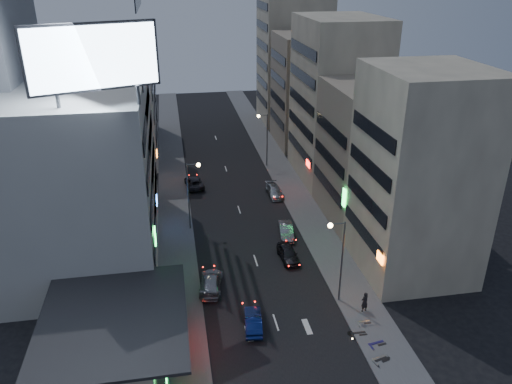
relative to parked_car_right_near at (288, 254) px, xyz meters
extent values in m
plane|color=black|center=(-3.36, -13.62, -0.71)|extent=(180.00, 180.00, 0.00)
cube|color=#4C4C4F|center=(-11.36, 16.38, -0.65)|extent=(4.00, 120.00, 0.12)
cube|color=#4C4C4F|center=(4.64, 16.38, -0.65)|extent=(4.00, 120.00, 0.12)
cube|color=beige|center=(-17.36, -11.62, 1.09)|extent=(8.00, 12.00, 3.60)
cube|color=black|center=(-16.36, -11.62, 3.04)|extent=(11.00, 13.00, 0.25)
cube|color=black|center=(-12.26, -11.62, 2.39)|extent=(0.12, 4.00, 0.90)
cube|color=#FF1E14|center=(-12.18, -11.62, 2.39)|extent=(0.04, 3.70, 0.70)
cube|color=#AEAEA9|center=(-20.36, 6.38, 8.29)|extent=(14.00, 24.00, 18.00)
cube|color=beige|center=(11.64, -3.12, 9.29)|extent=(10.00, 11.00, 20.00)
cube|color=gray|center=(12.14, 8.38, 7.29)|extent=(11.00, 12.00, 16.00)
cube|color=beige|center=(11.64, 21.38, 10.29)|extent=(10.00, 14.00, 22.00)
cube|color=#AEAEA9|center=(-18.86, 31.38, 9.29)|extent=(11.00, 10.00, 20.00)
cube|color=slate|center=(-19.36, 44.38, 6.79)|extent=(12.00, 10.00, 15.00)
cube|color=gray|center=(12.14, 36.38, 8.29)|extent=(11.00, 12.00, 18.00)
cube|color=beige|center=(12.64, 50.38, 11.29)|extent=(12.00, 12.00, 24.00)
cylinder|color=#595B60|center=(-19.36, -3.62, 18.04)|extent=(0.30, 0.30, 1.50)
cylinder|color=#595B60|center=(-13.36, -3.62, 18.04)|extent=(0.30, 0.30, 1.50)
cube|color=black|center=(-16.36, -3.62, 20.99)|extent=(9.52, 3.75, 5.00)
cube|color=#B1D0ED|center=(-16.28, -3.83, 20.99)|extent=(9.04, 3.34, 4.60)
cylinder|color=#595B60|center=(2.94, -7.62, 3.41)|extent=(0.16, 0.16, 8.00)
cylinder|color=#595B60|center=(2.24, -7.62, 7.31)|extent=(1.40, 0.10, 0.10)
sphere|color=#FFD88C|center=(1.64, -7.62, 7.21)|extent=(0.44, 0.44, 0.44)
cylinder|color=#595B60|center=(-9.66, 8.38, 3.41)|extent=(0.16, 0.16, 8.00)
cylinder|color=#595B60|center=(-8.96, 8.38, 7.31)|extent=(1.40, 0.10, 0.10)
sphere|color=#FFD88C|center=(-8.36, 8.38, 7.21)|extent=(0.44, 0.44, 0.44)
cylinder|color=#595B60|center=(2.94, 26.38, 3.41)|extent=(0.16, 0.16, 8.00)
cylinder|color=#595B60|center=(2.24, 26.38, 7.31)|extent=(1.40, 0.10, 0.10)
sphere|color=#FFD88C|center=(1.64, 26.38, 7.21)|extent=(0.44, 0.44, 0.44)
imported|color=black|center=(0.00, 0.00, 0.00)|extent=(1.94, 4.29, 1.43)
imported|color=gray|center=(0.87, 4.83, -0.01)|extent=(1.97, 4.40, 1.40)
imported|color=#28272C|center=(-8.45, 20.44, -0.06)|extent=(2.74, 4.97, 1.32)
imported|color=#A6AAAE|center=(1.87, 15.74, -0.06)|extent=(1.98, 4.57, 1.31)
imported|color=navy|center=(-5.38, -9.90, -0.05)|extent=(1.87, 4.16, 1.33)
imported|color=gray|center=(-8.36, -3.73, 0.01)|extent=(2.82, 5.25, 1.45)
imported|color=black|center=(4.57, -9.60, 0.38)|extent=(0.82, 0.66, 1.95)
camera|label=1|loc=(-10.99, -43.08, 27.24)|focal=35.00mm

